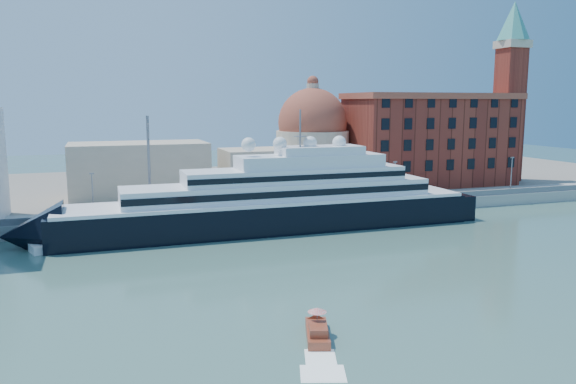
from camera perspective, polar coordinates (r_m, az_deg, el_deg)
name	(u,v)px	position (r m, az deg, el deg)	size (l,w,h in m)	color
ground	(317,264)	(80.91, 2.99, -7.30)	(400.00, 400.00, 0.00)	#32574F
quay	(253,212)	(111.99, -3.54, -2.06)	(180.00, 10.00, 2.50)	gray
land	(212,185)	(151.40, -7.70, 0.67)	(260.00, 72.00, 2.00)	slate
quay_fence	(260,207)	(107.39, -2.90, -1.53)	(180.00, 0.10, 1.20)	slate
superyacht	(258,207)	(100.40, -3.11, -1.54)	(84.58, 11.73, 25.28)	black
service_barge	(69,244)	(95.60, -21.38, -4.94)	(11.33, 6.75, 2.42)	white
water_taxi	(318,331)	(56.32, 3.02, -13.95)	(4.03, 6.72, 3.03)	maroon
warehouse	(430,139)	(148.48, 14.24, 5.27)	(43.00, 19.00, 23.25)	maroon
campanile	(510,80)	(162.73, 21.66, 10.50)	(8.40, 8.40, 47.00)	maroon
church	(252,153)	(134.99, -3.66, 3.96)	(66.00, 18.00, 25.50)	beige
lamp_posts	(190,173)	(106.31, -9.93, 1.91)	(120.80, 2.40, 18.00)	slate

